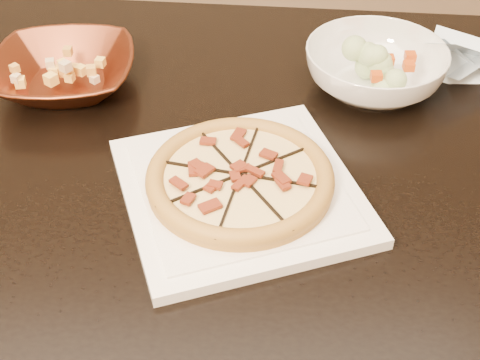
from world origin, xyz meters
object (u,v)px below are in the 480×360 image
(dining_table, at_px, (174,184))
(plate, at_px, (240,190))
(pizza, at_px, (240,178))
(salad_bowl, at_px, (375,69))
(bronze_bowl, at_px, (65,72))

(dining_table, xyz_separation_m, plate, (0.11, -0.13, 0.11))
(pizza, relative_size, salad_bowl, 1.10)
(pizza, height_order, salad_bowl, salad_bowl)
(plate, height_order, salad_bowl, salad_bowl)
(plate, height_order, bronze_bowl, bronze_bowl)
(dining_table, distance_m, plate, 0.20)
(bronze_bowl, bearing_deg, dining_table, -38.31)
(bronze_bowl, bearing_deg, plate, -43.29)
(dining_table, xyz_separation_m, bronze_bowl, (-0.19, 0.15, 0.13))
(pizza, height_order, bronze_bowl, bronze_bowl)
(salad_bowl, bearing_deg, dining_table, -157.01)
(dining_table, relative_size, plate, 3.84)
(dining_table, distance_m, salad_bowl, 0.40)
(salad_bowl, bearing_deg, pizza, -129.88)
(dining_table, distance_m, pizza, 0.22)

